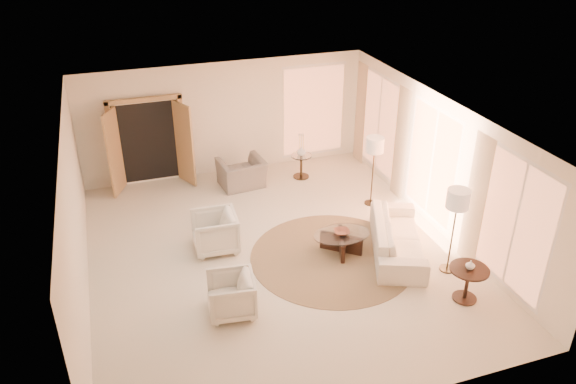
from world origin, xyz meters
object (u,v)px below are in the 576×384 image
object	(u,v)px
armchair_left	(215,230)
bowl	(342,232)
end_vase	(470,265)
accent_chair	(242,169)
side_vase	(301,151)
end_table	(468,278)
side_table	(301,164)
floor_lamp_near	(375,148)
floor_lamp_far	(458,203)
armchair_right	(231,293)
sofa	(397,237)
coffee_table	(341,241)

from	to	relation	value
armchair_left	bowl	world-z (taller)	armchair_left
end_vase	accent_chair	bearing A→B (deg)	115.57
accent_chair	side_vase	bearing A→B (deg)	174.10
end_table	side_table	distance (m)	5.52
floor_lamp_near	floor_lamp_far	xyz separation A→B (m)	(0.23, -2.78, 0.05)
armchair_left	end_table	bearing A→B (deg)	55.55
armchair_right	floor_lamp_far	bearing A→B (deg)	96.18
sofa	side_vase	world-z (taller)	side_vase
coffee_table	end_table	distance (m)	2.51
floor_lamp_near	armchair_right	bearing A→B (deg)	-145.57
sofa	side_table	size ratio (longest dim) A/B	3.90
armchair_left	end_table	xyz separation A→B (m)	(3.78, -2.93, 0.00)
coffee_table	bowl	xyz separation A→B (m)	(0.00, 0.00, 0.19)
end_vase	floor_lamp_far	bearing A→B (deg)	77.14
side_table	bowl	xyz separation A→B (m)	(-0.39, -3.38, 0.09)
coffee_table	side_table	bearing A→B (deg)	83.48
bowl	end_vase	world-z (taller)	end_vase
armchair_right	bowl	xyz separation A→B (m)	(2.47, 1.08, 0.06)
accent_chair	end_vase	bearing A→B (deg)	109.47
sofa	floor_lamp_far	bearing A→B (deg)	-121.50
end_vase	side_vase	world-z (taller)	side_vase
bowl	end_vase	size ratio (longest dim) A/B	1.84
sofa	armchair_right	world-z (taller)	armchair_right
coffee_table	side_vase	size ratio (longest dim) A/B	5.88
side_vase	accent_chair	bearing A→B (deg)	-179.81
sofa	accent_chair	world-z (taller)	accent_chair
armchair_left	bowl	distance (m)	2.48
floor_lamp_far	bowl	distance (m)	2.26
end_table	side_vase	bearing A→B (deg)	101.21
end_table	bowl	bearing A→B (deg)	125.65
armchair_right	accent_chair	size ratio (longest dim) A/B	0.75
floor_lamp_near	bowl	distance (m)	2.32
floor_lamp_near	bowl	xyz separation A→B (m)	(-1.42, -1.59, -0.93)
accent_chair	bowl	world-z (taller)	accent_chair
coffee_table	bowl	world-z (taller)	bowl
side_table	side_vase	world-z (taller)	side_vase
sofa	end_vase	size ratio (longest dim) A/B	13.87
floor_lamp_near	floor_lamp_far	distance (m)	2.79
coffee_table	bowl	bearing A→B (deg)	0.00
accent_chair	side_vase	xyz separation A→B (m)	(1.51, 0.01, 0.25)
side_table	bowl	bearing A→B (deg)	-96.52
floor_lamp_far	bowl	xyz separation A→B (m)	(-1.65, 1.19, -0.98)
side_table	end_table	bearing A→B (deg)	-78.79
coffee_table	end_vase	world-z (taller)	end_vase
side_table	side_vase	bearing A→B (deg)	90.00
sofa	floor_lamp_far	world-z (taller)	floor_lamp_far
end_vase	side_vase	distance (m)	5.52
floor_lamp_far	end_vase	xyz separation A→B (m)	(-0.19, -0.85, -0.72)
end_table	sofa	bearing A→B (deg)	103.95
floor_lamp_far	bowl	size ratio (longest dim) A/B	5.47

